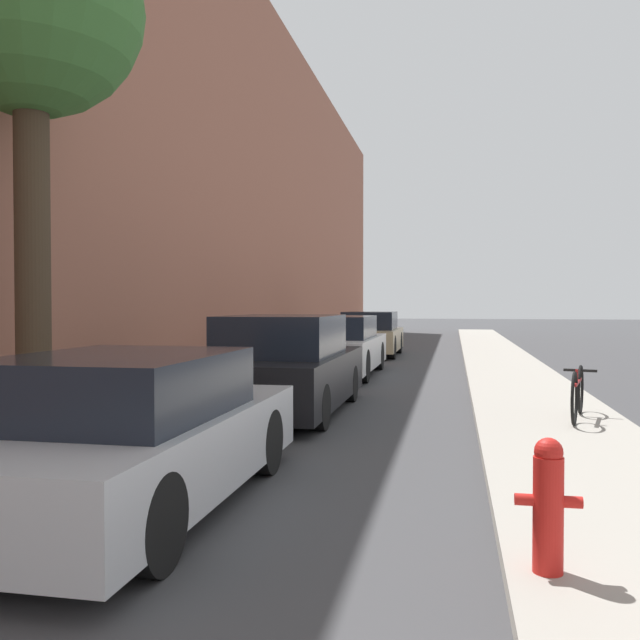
{
  "coord_description": "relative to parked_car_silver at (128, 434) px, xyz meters",
  "views": [
    {
      "loc": [
        1.6,
        0.76,
        1.67
      ],
      "look_at": [
        -0.41,
        10.86,
        1.42
      ],
      "focal_mm": 37.65,
      "sensor_mm": 36.0,
      "label": 1
    }
  ],
  "objects": [
    {
      "name": "sidewalk_right",
      "position": [
        3.89,
        10.22,
        -0.55
      ],
      "size": [
        2.0,
        52.0,
        0.12
      ],
      "color": "#9E998E",
      "rests_on": "ground"
    },
    {
      "name": "building_facade_left",
      "position": [
        -3.26,
        10.22,
        4.81
      ],
      "size": [
        0.7,
        52.0,
        10.84
      ],
      "color": "#9E604C",
      "rests_on": "ground"
    },
    {
      "name": "ground_plane",
      "position": [
        0.99,
        10.22,
        -0.61
      ],
      "size": [
        120.0,
        120.0,
        0.0
      ],
      "primitive_type": "plane",
      "color": "#3D3D3F"
    },
    {
      "name": "fire_hydrant",
      "position": [
        3.13,
        -1.0,
        -0.09
      ],
      "size": [
        0.37,
        0.17,
        0.78
      ],
      "color": "red",
      "rests_on": "sidewalk_right"
    },
    {
      "name": "parked_car_silver",
      "position": [
        0.0,
        0.0,
        0.0
      ],
      "size": [
        1.78,
        4.01,
        1.27
      ],
      "color": "black",
      "rests_on": "ground"
    },
    {
      "name": "bicycle",
      "position": [
        4.23,
        4.43,
        -0.13
      ],
      "size": [
        0.54,
        1.65,
        0.69
      ],
      "rotation": [
        0.0,
        0.0,
        -0.25
      ],
      "color": "black",
      "rests_on": "sidewalk_right"
    },
    {
      "name": "street_tree_near",
      "position": [
        -2.1,
        1.82,
        4.35
      ],
      "size": [
        2.54,
        2.54,
        6.21
      ],
      "color": "#423323",
      "rests_on": "sidewalk_left"
    },
    {
      "name": "sidewalk_left",
      "position": [
        -1.91,
        10.22,
        -0.55
      ],
      "size": [
        2.0,
        52.0,
        0.12
      ],
      "color": "#9E998E",
      "rests_on": "ground"
    },
    {
      "name": "parked_car_champagne",
      "position": [
        -0.01,
        16.28,
        0.07
      ],
      "size": [
        1.79,
        3.94,
        1.41
      ],
      "color": "black",
      "rests_on": "ground"
    },
    {
      "name": "parked_car_white",
      "position": [
        -0.02,
        10.35,
        0.06
      ],
      "size": [
        1.73,
        4.68,
        1.38
      ],
      "color": "black",
      "rests_on": "ground"
    },
    {
      "name": "parked_car_black",
      "position": [
        0.07,
        4.88,
        0.09
      ],
      "size": [
        1.79,
        4.28,
        1.49
      ],
      "color": "black",
      "rests_on": "ground"
    }
  ]
}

